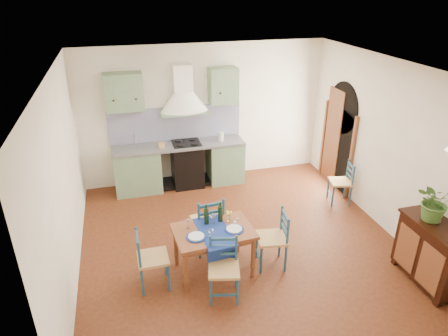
{
  "coord_description": "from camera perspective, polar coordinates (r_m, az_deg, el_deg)",
  "views": [
    {
      "loc": [
        -1.65,
        -5.15,
        3.88
      ],
      "look_at": [
        -0.18,
        0.3,
        1.21
      ],
      "focal_mm": 32.0,
      "sensor_mm": 36.0,
      "label": 1
    }
  ],
  "objects": [
    {
      "name": "sideboard",
      "position": [
        6.26,
        27.63,
        -10.56
      ],
      "size": [
        0.5,
        1.05,
        0.94
      ],
      "color": "black",
      "rests_on": "ground"
    },
    {
      "name": "potted_plant",
      "position": [
        6.01,
        27.99,
        -4.25
      ],
      "size": [
        0.52,
        0.46,
        0.56
      ],
      "primitive_type": "imported",
      "rotation": [
        0.0,
        0.0,
        0.06
      ],
      "color": "#3A6026",
      "rests_on": "sideboard"
    },
    {
      "name": "chair_far",
      "position": [
        6.19,
        -2.29,
        -7.81
      ],
      "size": [
        0.49,
        0.49,
        0.96
      ],
      "color": "navy",
      "rests_on": "ground"
    },
    {
      "name": "floor",
      "position": [
        6.66,
        2.22,
        -10.33
      ],
      "size": [
        5.0,
        5.0,
        0.0
      ],
      "primitive_type": "plane",
      "color": "#441A0E",
      "rests_on": "ground"
    },
    {
      "name": "back_wall",
      "position": [
        8.05,
        -5.7,
        4.64
      ],
      "size": [
        5.0,
        0.96,
        2.8
      ],
      "color": "white",
      "rests_on": "ground"
    },
    {
      "name": "chair_right",
      "position": [
        5.94,
        7.11,
        -9.95
      ],
      "size": [
        0.48,
        0.48,
        0.9
      ],
      "color": "navy",
      "rests_on": "ground"
    },
    {
      "name": "chair_spare",
      "position": [
        7.83,
        16.49,
        -1.95
      ],
      "size": [
        0.46,
        0.46,
        0.82
      ],
      "color": "navy",
      "rests_on": "ground"
    },
    {
      "name": "right_wall",
      "position": [
        7.29,
        20.85,
        3.21
      ],
      "size": [
        0.26,
        5.0,
        2.8
      ],
      "color": "white",
      "rests_on": "ground"
    },
    {
      "name": "chair_near",
      "position": [
        5.4,
        -0.04,
        -14.11
      ],
      "size": [
        0.49,
        0.49,
        0.86
      ],
      "color": "navy",
      "rests_on": "ground"
    },
    {
      "name": "dining_table",
      "position": [
        5.7,
        -1.46,
        -9.54
      ],
      "size": [
        1.15,
        0.88,
        1.02
      ],
      "color": "brown",
      "rests_on": "ground"
    },
    {
      "name": "chair_left",
      "position": [
        5.63,
        -10.44,
        -12.65
      ],
      "size": [
        0.41,
        0.41,
        0.88
      ],
      "color": "navy",
      "rests_on": "ground"
    },
    {
      "name": "left_wall",
      "position": [
        5.78,
        -21.97,
        -2.07
      ],
      "size": [
        0.04,
        5.0,
        2.8
      ],
      "primitive_type": "cube",
      "color": "white",
      "rests_on": "ground"
    },
    {
      "name": "ceiling",
      "position": [
        5.51,
        2.72,
        14.08
      ],
      "size": [
        5.0,
        5.0,
        0.01
      ],
      "primitive_type": "cube",
      "color": "silver",
      "rests_on": "back_wall"
    }
  ]
}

